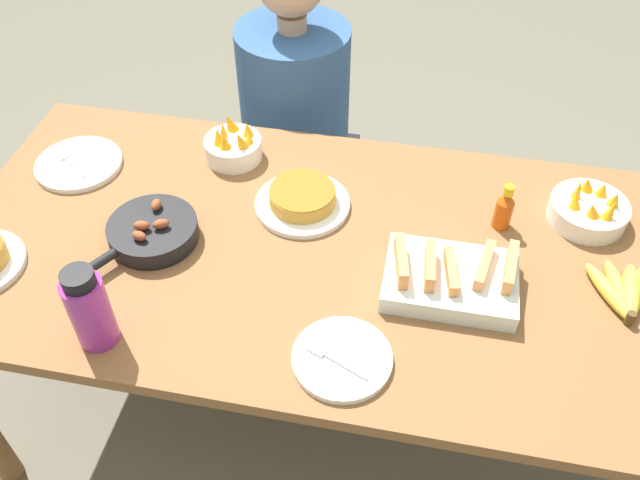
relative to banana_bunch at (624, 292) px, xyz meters
name	(u,v)px	position (x,y,z in m)	size (l,w,h in m)	color
ground_plane	(320,407)	(-0.72, 0.02, -0.77)	(14.00, 14.00, 0.00)	#666051
dining_table	(320,272)	(-0.72, 0.02, -0.11)	(1.87, 0.92, 0.75)	brown
banana_bunch	(624,292)	(0.00, 0.00, 0.00)	(0.16, 0.19, 0.04)	gold
melon_tray	(451,278)	(-0.40, -0.05, 0.01)	(0.31, 0.21, 0.10)	silver
skillet	(152,232)	(-1.13, -0.03, 0.01)	(0.25, 0.33, 0.08)	black
frittata_plate_center	(302,199)	(-0.79, 0.16, 0.01)	(0.25, 0.25, 0.06)	white
empty_plate_near_front	(79,164)	(-1.45, 0.20, -0.01)	(0.24, 0.24, 0.02)	white
empty_plate_far_left	(342,359)	(-0.61, -0.30, -0.01)	(0.22, 0.22, 0.02)	white
fruit_bowl_mango	(233,146)	(-1.03, 0.32, 0.02)	(0.16, 0.16, 0.12)	white
fruit_bowl_citrus	(589,209)	(-0.06, 0.25, 0.02)	(0.20, 0.20, 0.11)	white
water_bottle	(89,309)	(-1.14, -0.34, 0.08)	(0.09, 0.09, 0.21)	#992D89
hot_sauce_bottle	(504,209)	(-0.28, 0.19, 0.04)	(0.05, 0.05, 0.13)	#C64C0F
person_figure	(296,148)	(-0.95, 0.74, -0.29)	(0.40, 0.40, 1.19)	black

